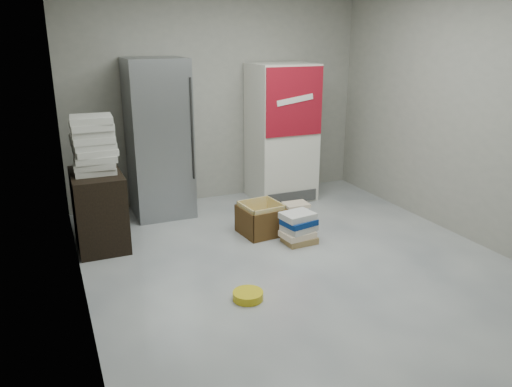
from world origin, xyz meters
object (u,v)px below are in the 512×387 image
Objects in this scene: phonebook_stack_main at (299,228)px; cardboard_box at (261,221)px; wood_shelf at (99,209)px; steel_fridge at (159,139)px; coke_cooler at (282,132)px.

cardboard_box is (-0.26, 0.40, -0.02)m from phonebook_stack_main.
cardboard_box is at bearing -12.82° from wood_shelf.
coke_cooler is (1.65, -0.01, -0.05)m from steel_fridge.
coke_cooler reaches higher than phonebook_stack_main.
steel_fridge is 2.05m from phonebook_stack_main.
steel_fridge is 3.89× the size of cardboard_box.
steel_fridge reaches higher than coke_cooler.
wood_shelf is (-2.48, -0.72, -0.50)m from coke_cooler.
phonebook_stack_main is (-0.52, -1.51, -0.74)m from coke_cooler.
steel_fridge is at bearing 117.26° from phonebook_stack_main.
steel_fridge is 1.23m from wood_shelf.
coke_cooler is 4.50× the size of phonebook_stack_main.
coke_cooler is 2.63m from wood_shelf.
wood_shelf is at bearing -163.72° from coke_cooler.
steel_fridge is 1.65m from coke_cooler.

